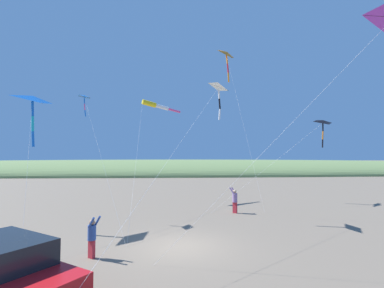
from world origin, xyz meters
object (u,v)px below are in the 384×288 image
object	(u,v)px
person_adult_flyer	(235,199)
kite_delta_small_distant	(227,54)
kite_delta_teal_far_right	(85,97)
kite_windsock_black_fish_shape	(156,106)
person_child_green_jacket	(92,235)
kite_delta_red_high_left	(33,100)
kite_delta_orange_high_right	(219,87)
parked_car	(8,274)
kite_delta_magenta_far_left	(323,123)

from	to	relation	value
person_adult_flyer	kite_delta_small_distant	world-z (taller)	kite_delta_small_distant
kite_delta_teal_far_right	kite_windsock_black_fish_shape	distance (m)	8.81
person_child_green_jacket	kite_delta_small_distant	distance (m)	21.91
kite_delta_red_high_left	kite_delta_teal_far_right	bearing A→B (deg)	135.26
kite_delta_orange_high_right	parked_car	bearing A→B (deg)	-35.84
person_child_green_jacket	kite_delta_red_high_left	size ratio (longest dim) A/B	0.22
person_child_green_jacket	kite_windsock_black_fish_shape	bearing A→B (deg)	174.07
kite_delta_magenta_far_left	kite_delta_small_distant	world-z (taller)	kite_delta_small_distant
kite_delta_teal_far_right	person_child_green_jacket	bearing A→B (deg)	20.62
kite_delta_red_high_left	kite_delta_magenta_far_left	bearing A→B (deg)	94.07
person_adult_flyer	kite_windsock_black_fish_shape	world-z (taller)	kite_windsock_black_fish_shape
person_adult_flyer	kite_delta_teal_far_right	distance (m)	12.52
person_adult_flyer	person_child_green_jacket	xyz separation A→B (m)	(8.43, -7.66, -0.08)
person_child_green_jacket	kite_delta_orange_high_right	xyz separation A→B (m)	(-6.38, 6.21, 7.73)
person_child_green_jacket	kite_delta_small_distant	world-z (taller)	kite_delta_small_distant
kite_delta_teal_far_right	kite_delta_red_high_left	size ratio (longest dim) A/B	1.05
kite_delta_red_high_left	parked_car	bearing A→B (deg)	23.65
kite_delta_small_distant	kite_delta_teal_far_right	size ratio (longest dim) A/B	1.82
kite_delta_teal_far_right	kite_windsock_black_fish_shape	world-z (taller)	kite_windsock_black_fish_shape
parked_car	kite_delta_teal_far_right	xyz separation A→B (m)	(-10.76, -1.55, 7.03)
kite_delta_magenta_far_left	person_child_green_jacket	bearing A→B (deg)	-65.06
person_child_green_jacket	kite_delta_orange_high_right	size ratio (longest dim) A/B	0.13
person_child_green_jacket	parked_car	bearing A→B (deg)	-16.30
parked_car	kite_delta_orange_high_right	xyz separation A→B (m)	(-10.12, 7.31, 7.70)
kite_delta_orange_high_right	kite_delta_teal_far_right	bearing A→B (deg)	-94.16
kite_delta_small_distant	kite_windsock_black_fish_shape	distance (m)	8.75
kite_delta_small_distant	kite_delta_orange_high_right	world-z (taller)	kite_delta_small_distant
kite_delta_magenta_far_left	kite_windsock_black_fish_shape	xyz separation A→B (m)	(-8.64, -11.54, 2.61)
kite_delta_small_distant	kite_windsock_black_fish_shape	xyz separation A→B (m)	(0.48, -6.95, -5.30)
parked_car	kite_delta_teal_far_right	size ratio (longest dim) A/B	0.56
person_adult_flyer	kite_delta_teal_far_right	world-z (taller)	kite_delta_teal_far_right
kite_delta_red_high_left	kite_delta_orange_high_right	world-z (taller)	kite_delta_orange_high_right
person_adult_flyer	kite_delta_teal_far_right	xyz separation A→B (m)	(1.41, -10.30, 6.98)
parked_car	person_adult_flyer	xyz separation A→B (m)	(-12.18, 8.75, 0.05)
person_child_green_jacket	kite_delta_small_distant	xyz separation A→B (m)	(-15.20, 8.47, 13.31)
parked_car	kite_delta_teal_far_right	distance (m)	12.95
person_adult_flyer	kite_delta_orange_high_right	size ratio (longest dim) A/B	0.14
person_child_green_jacket	kite_delta_magenta_far_left	size ratio (longest dim) A/B	0.21
kite_windsock_black_fish_shape	parked_car	bearing A→B (deg)	-8.09
person_adult_flyer	kite_delta_small_distant	bearing A→B (deg)	173.13
person_adult_flyer	kite_windsock_black_fish_shape	xyz separation A→B (m)	(-6.29, -6.13, 7.93)
kite_delta_orange_high_right	kite_delta_small_distant	bearing A→B (deg)	165.63
kite_delta_teal_far_right	kite_delta_red_high_left	bearing A→B (deg)	-44.74
person_adult_flyer	kite_delta_small_distant	distance (m)	14.88
parked_car	kite_delta_orange_high_right	size ratio (longest dim) A/B	0.34
person_child_green_jacket	kite_delta_small_distant	bearing A→B (deg)	150.86
kite_delta_magenta_far_left	kite_delta_red_high_left	bearing A→B (deg)	-85.93
parked_car	kite_delta_magenta_far_left	distance (m)	18.05
kite_delta_magenta_far_left	kite_delta_teal_far_right	size ratio (longest dim) A/B	0.96
kite_delta_magenta_far_left	kite_delta_small_distant	xyz separation A→B (m)	(-9.12, -4.59, 7.90)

